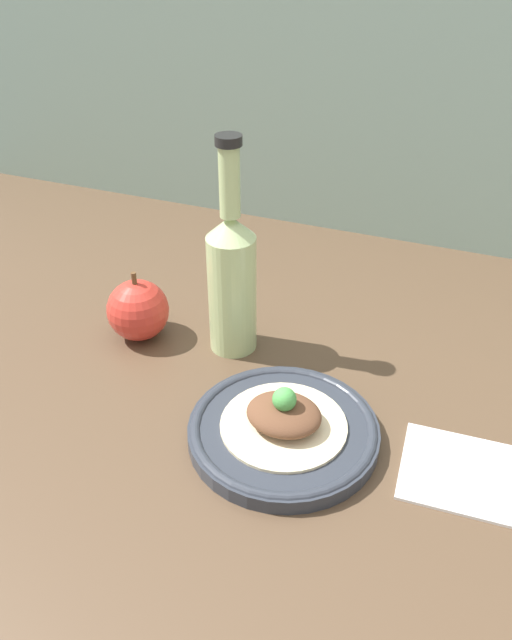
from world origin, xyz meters
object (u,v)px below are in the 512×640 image
object	(u,v)px
cider_bottle	(232,277)
apple	(138,310)
plate	(283,430)
plated_food	(284,416)

from	to	relation	value
cider_bottle	apple	bearing A→B (deg)	-168.07
cider_bottle	apple	distance (cm)	15.27
plate	plated_food	world-z (taller)	plated_food
plate	plated_food	bearing A→B (deg)	0.00
cider_bottle	plate	bearing A→B (deg)	-49.18
apple	plated_food	bearing A→B (deg)	-24.52
plated_food	cider_bottle	world-z (taller)	cider_bottle
plated_food	apple	distance (cm)	28.74
plated_food	apple	xyz separation A→B (cm)	(-26.14, 11.92, 0.99)
plate	apple	bearing A→B (deg)	155.48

